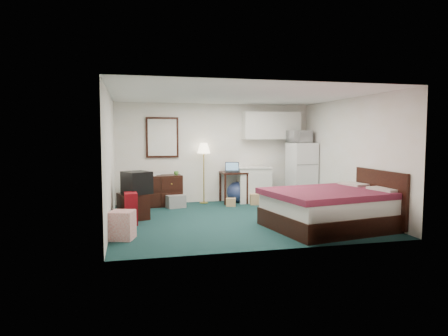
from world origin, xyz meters
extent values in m
cube|color=black|center=(0.00, 0.00, 0.00)|extent=(5.00, 4.50, 0.01)
cube|color=silver|center=(0.00, 0.00, 2.50)|extent=(5.00, 4.50, 0.01)
cube|color=silver|center=(0.00, 2.25, 1.25)|extent=(5.00, 0.01, 2.50)
cube|color=silver|center=(0.00, -2.25, 1.25)|extent=(5.00, 0.01, 2.50)
cube|color=silver|center=(-2.50, 0.00, 1.25)|extent=(0.01, 4.50, 2.50)
cube|color=silver|center=(2.50, 0.00, 1.25)|extent=(0.01, 4.50, 2.50)
sphere|color=navy|center=(0.50, 1.96, 0.26)|extent=(0.53, 0.53, 0.53)
imported|color=silver|center=(2.07, 1.71, 1.71)|extent=(0.62, 0.41, 0.39)
imported|color=tan|center=(-1.74, 1.77, 0.86)|extent=(0.17, 0.09, 0.24)
imported|color=tan|center=(-1.60, 1.97, 0.86)|extent=(0.18, 0.05, 0.24)
imported|color=#539A3A|center=(-1.05, 1.87, 0.80)|extent=(0.15, 0.13, 0.12)
camera|label=1|loc=(-2.13, -7.75, 1.71)|focal=32.00mm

